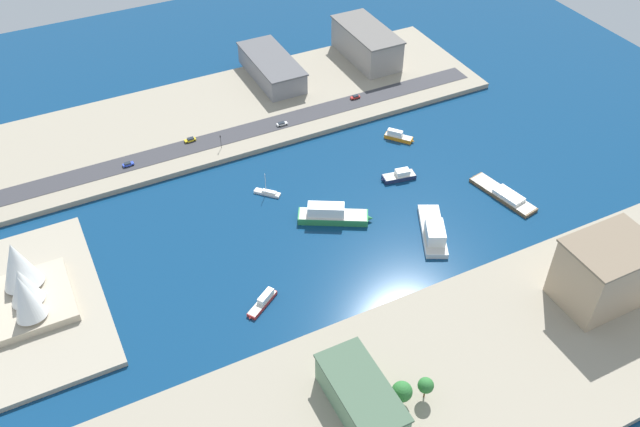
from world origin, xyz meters
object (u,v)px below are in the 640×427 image
object	(u,v)px
water_taxi_orange	(398,136)
sailboat_small_white	(267,193)
hatchback_blue	(128,164)
ferry_green_doubledeck	(331,215)
patrol_launch_navy	(399,176)
warehouse_low_gray	(272,68)
opera_landmark	(23,285)
tugboat_red	(263,301)
apartment_midrise_tan	(605,272)
carpark_squat_concrete	(366,43)
ferry_white_commuter	(434,231)
pickup_red	(355,97)
barge_flat_brown	(504,195)
van_white	(282,124)
taxi_yellow_cab	(190,140)
traffic_light_waterfront	(221,140)
terminal_long_green	(361,397)

from	to	relation	value
water_taxi_orange	sailboat_small_white	bearing A→B (deg)	97.98
hatchback_blue	ferry_green_doubledeck	bearing A→B (deg)	-136.73
patrol_launch_navy	hatchback_blue	bearing A→B (deg)	60.75
patrol_launch_navy	warehouse_low_gray	bearing A→B (deg)	9.47
patrol_launch_navy	opera_landmark	xyz separation A→B (m)	(-3.35, 148.28, 8.42)
tugboat_red	hatchback_blue	distance (m)	96.30
apartment_midrise_tan	carpark_squat_concrete	size ratio (longest dim) A/B	0.66
ferry_white_commuter	patrol_launch_navy	bearing A→B (deg)	-11.22
sailboat_small_white	pickup_red	size ratio (longest dim) A/B	2.16
barge_flat_brown	ferry_green_doubledeck	size ratio (longest dim) A/B	1.11
van_white	taxi_yellow_cab	size ratio (longest dim) A/B	1.00
patrol_launch_navy	warehouse_low_gray	distance (m)	97.39
patrol_launch_navy	van_white	size ratio (longest dim) A/B	3.07
sailboat_small_white	opera_landmark	bearing A→B (deg)	101.00
opera_landmark	patrol_launch_navy	bearing A→B (deg)	-88.71
ferry_green_doubledeck	sailboat_small_white	bearing A→B (deg)	32.01
van_white	pickup_red	size ratio (longest dim) A/B	1.06
tugboat_red	barge_flat_brown	bearing A→B (deg)	-85.22
ferry_white_commuter	van_white	xyz separation A→B (m)	(90.26, 22.01, 0.72)
carpark_squat_concrete	pickup_red	xyz separation A→B (m)	(-32.85, 24.30, -7.31)
tugboat_red	water_taxi_orange	size ratio (longest dim) A/B	1.10
tugboat_red	opera_landmark	world-z (taller)	opera_landmark
water_taxi_orange	traffic_light_waterfront	size ratio (longest dim) A/B	1.90
sailboat_small_white	barge_flat_brown	distance (m)	95.50
ferry_white_commuter	van_white	distance (m)	92.91
ferry_white_commuter	apartment_midrise_tan	xyz separation A→B (m)	(-51.72, -30.87, 11.88)
barge_flat_brown	pickup_red	world-z (taller)	pickup_red
taxi_yellow_cab	hatchback_blue	bearing A→B (deg)	100.49
patrol_launch_navy	terminal_long_green	distance (m)	112.91
ferry_green_doubledeck	warehouse_low_gray	size ratio (longest dim) A/B	0.61
terminal_long_green	warehouse_low_gray	distance (m)	192.71
ferry_white_commuter	terminal_long_green	bearing A→B (deg)	131.25
ferry_white_commuter	carpark_squat_concrete	distance (m)	135.49
apartment_midrise_tan	taxi_yellow_cab	xyz separation A→B (m)	(148.48, 94.11, -11.12)
patrol_launch_navy	taxi_yellow_cab	bearing A→B (deg)	49.06
terminal_long_green	traffic_light_waterfront	bearing A→B (deg)	-3.55
water_taxi_orange	carpark_squat_concrete	distance (m)	71.80
patrol_launch_navy	traffic_light_waterfront	world-z (taller)	traffic_light_waterfront
sailboat_small_white	van_white	distance (m)	46.21
terminal_long_green	taxi_yellow_cab	distance (m)	150.65
pickup_red	opera_landmark	xyz separation A→B (m)	(-62.94, 159.95, 6.55)
water_taxi_orange	carpark_squat_concrete	xyz separation A→B (m)	(67.84, -21.66, 9.11)
apartment_midrise_tan	pickup_red	xyz separation A→B (m)	(147.07, 12.11, -11.11)
hatchback_blue	traffic_light_waterfront	xyz separation A→B (m)	(-5.31, -39.57, 3.43)
tugboat_red	carpark_squat_concrete	distance (m)	173.28
ferry_white_commuter	carpark_squat_concrete	size ratio (longest dim) A/B	0.65
carpark_squat_concrete	taxi_yellow_cab	bearing A→B (deg)	106.48
terminal_long_green	warehouse_low_gray	size ratio (longest dim) A/B	0.69
terminal_long_green	van_white	size ratio (longest dim) A/B	6.36
ferry_white_commuter	water_taxi_orange	world-z (taller)	ferry_white_commuter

